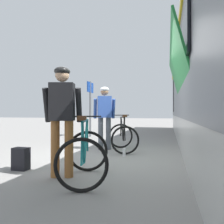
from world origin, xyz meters
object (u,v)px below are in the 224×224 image
Objects in this scene: cyclist_far_in_blue at (105,112)px; backpack_on_platform at (21,159)px; cyclist_near_in_dark at (62,111)px; water_bottle_near_the_bikes at (124,152)px; bicycle_far_black at (123,136)px; platform_sign_post at (90,99)px; bicycle_near_teal at (85,154)px.

cyclist_far_in_blue is 2.75m from backpack_on_platform.
water_bottle_near_the_bikes is (0.63, 1.89, -0.96)m from cyclist_near_in_dark.
backpack_on_platform is at bearing 167.44° from cyclist_near_in_dark.
cyclist_far_in_blue is (-0.09, 2.69, 0.00)m from cyclist_near_in_dark.
cyclist_far_in_blue reaches higher than water_bottle_near_the_bikes.
bicycle_far_black is 3.10× the size of backpack_on_platform.
platform_sign_post reaches higher than cyclist_far_in_blue.
backpack_on_platform is 0.17× the size of platform_sign_post.
backpack_on_platform is at bearing -120.30° from bicycle_far_black.
bicycle_near_teal is 0.99× the size of bicycle_far_black.
cyclist_near_in_dark reaches higher than water_bottle_near_the_bikes.
bicycle_near_teal is 6.61× the size of water_bottle_near_the_bikes.
water_bottle_near_the_bikes is (0.72, -0.80, -0.96)m from cyclist_far_in_blue.
bicycle_near_teal reaches higher than backpack_on_platform.
cyclist_near_in_dark is 2.21m from water_bottle_near_the_bikes.
backpack_on_platform is (-1.34, 0.28, -0.20)m from bicycle_near_teal.
bicycle_far_black reaches higher than water_bottle_near_the_bikes.
cyclist_near_in_dark is 9.49× the size of water_bottle_near_the_bikes.
cyclist_near_in_dark reaches higher than backpack_on_platform.
backpack_on_platform is at bearing -82.52° from platform_sign_post.
cyclist_far_in_blue is 4.40× the size of backpack_on_platform.
platform_sign_post reaches higher than backpack_on_platform.
bicycle_far_black is (0.55, -0.12, -0.65)m from cyclist_far_in_blue.
platform_sign_post reaches higher than cyclist_near_in_dark.
cyclist_near_in_dark reaches higher than bicycle_far_black.
platform_sign_post is (-1.55, 3.02, 0.57)m from cyclist_far_in_blue.
water_bottle_near_the_bikes is at bearing 83.91° from bicycle_near_teal.
cyclist_near_in_dark is 5.97m from platform_sign_post.
cyclist_far_in_blue is 3.44m from platform_sign_post.
backpack_on_platform is at bearing -108.48° from cyclist_far_in_blue.
cyclist_near_in_dark is 0.78m from bicycle_near_teal.
backpack_on_platform is (-0.92, 0.21, -0.85)m from cyclist_near_in_dark.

